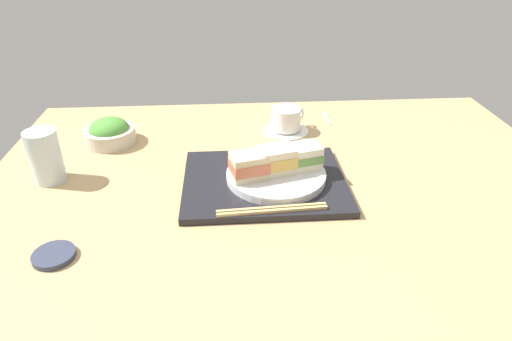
# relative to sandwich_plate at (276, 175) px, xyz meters

# --- Properties ---
(ground_plane) EXTENTS (1.40, 1.00, 0.03)m
(ground_plane) POSITION_rel_sandwich_plate_xyz_m (0.02, 0.01, -0.04)
(ground_plane) COLOR tan
(serving_tray) EXTENTS (0.37, 0.29, 0.02)m
(serving_tray) POSITION_rel_sandwich_plate_xyz_m (-0.03, -0.00, -0.02)
(serving_tray) COLOR black
(serving_tray) RESTS_ON ground_plane
(sandwich_plate) EXTENTS (0.23, 0.23, 0.02)m
(sandwich_plate) POSITION_rel_sandwich_plate_xyz_m (0.00, 0.00, 0.00)
(sandwich_plate) COLOR silver
(sandwich_plate) RESTS_ON serving_tray
(sandwich_near) EXTENTS (0.09, 0.08, 0.06)m
(sandwich_near) POSITION_rel_sandwich_plate_xyz_m (-0.06, -0.02, 0.04)
(sandwich_near) COLOR beige
(sandwich_near) RESTS_ON sandwich_plate
(sandwich_middle) EXTENTS (0.09, 0.08, 0.06)m
(sandwich_middle) POSITION_rel_sandwich_plate_xyz_m (-0.00, 0.00, 0.04)
(sandwich_middle) COLOR beige
(sandwich_middle) RESTS_ON sandwich_plate
(sandwich_far) EXTENTS (0.09, 0.08, 0.05)m
(sandwich_far) POSITION_rel_sandwich_plate_xyz_m (0.06, 0.02, 0.04)
(sandwich_far) COLOR #EFE5C1
(sandwich_far) RESTS_ON sandwich_plate
(salad_bowl) EXTENTS (0.13, 0.13, 0.07)m
(salad_bowl) POSITION_rel_sandwich_plate_xyz_m (-0.42, 0.25, 0.01)
(salad_bowl) COLOR beige
(salad_bowl) RESTS_ON ground_plane
(chopsticks_pair) EXTENTS (0.23, 0.03, 0.01)m
(chopsticks_pair) POSITION_rel_sandwich_plate_xyz_m (-0.02, -0.13, -0.01)
(chopsticks_pair) COLOR tan
(chopsticks_pair) RESTS_ON serving_tray
(coffee_cup) EXTENTS (0.13, 0.13, 0.07)m
(coffee_cup) POSITION_rel_sandwich_plate_xyz_m (0.06, 0.29, 0.01)
(coffee_cup) COLOR white
(coffee_cup) RESTS_ON ground_plane
(drinking_glass) EXTENTS (0.07, 0.07, 0.12)m
(drinking_glass) POSITION_rel_sandwich_plate_xyz_m (-0.52, 0.06, 0.04)
(drinking_glass) COLOR silver
(drinking_glass) RESTS_ON ground_plane
(small_sauce_dish) EXTENTS (0.08, 0.08, 0.01)m
(small_sauce_dish) POSITION_rel_sandwich_plate_xyz_m (-0.43, -0.22, -0.02)
(small_sauce_dish) COLOR #33384C
(small_sauce_dish) RESTS_ON ground_plane
(teaspoon) EXTENTS (0.02, 0.09, 0.01)m
(teaspoon) POSITION_rel_sandwich_plate_xyz_m (0.20, 0.39, -0.02)
(teaspoon) COLOR silver
(teaspoon) RESTS_ON ground_plane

